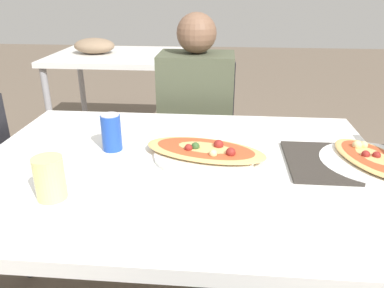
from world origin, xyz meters
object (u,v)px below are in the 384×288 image
(pizza_second, at_px, (372,160))
(pizza_main, at_px, (205,152))
(drink_glass, at_px, (50,178))
(soda_can, at_px, (111,132))
(chair_far_seated, at_px, (198,137))
(person_seated, at_px, (197,114))
(dining_table, at_px, (180,181))

(pizza_second, bearing_deg, pizza_main, 178.33)
(drink_glass, relative_size, pizza_second, 0.33)
(soda_can, bearing_deg, chair_far_seated, 71.36)
(chair_far_seated, relative_size, person_seated, 0.77)
(dining_table, distance_m, chair_far_seated, 0.82)
(dining_table, height_order, pizza_second, pizza_second)
(pizza_main, height_order, pizza_second, pizza_main)
(dining_table, height_order, person_seated, person_seated)
(drink_glass, bearing_deg, pizza_second, 16.62)
(dining_table, xyz_separation_m, person_seated, (0.00, 0.69, -0.00))
(dining_table, relative_size, soda_can, 10.30)
(chair_far_seated, relative_size, drink_glass, 7.53)
(person_seated, relative_size, drink_glass, 9.80)
(person_seated, relative_size, pizza_second, 3.23)
(dining_table, xyz_separation_m, soda_can, (-0.24, 0.09, 0.13))
(pizza_main, xyz_separation_m, soda_can, (-0.32, 0.03, 0.04))
(drink_glass, bearing_deg, pizza_main, 36.37)
(chair_far_seated, distance_m, drink_glass, 1.12)
(dining_table, distance_m, pizza_second, 0.60)
(soda_can, distance_m, pizza_second, 0.84)
(pizza_main, relative_size, drink_glass, 3.74)
(chair_far_seated, height_order, drink_glass, chair_far_seated)
(person_seated, relative_size, soda_can, 9.06)
(soda_can, xyz_separation_m, drink_glass, (-0.07, -0.32, -0.00))
(drink_glass, distance_m, pizza_second, 0.95)
(dining_table, xyz_separation_m, drink_glass, (-0.31, -0.23, 0.12))
(dining_table, xyz_separation_m, pizza_main, (0.08, 0.05, 0.08))
(chair_far_seated, height_order, soda_can, chair_far_seated)
(person_seated, distance_m, pizza_second, 0.88)
(pizza_main, bearing_deg, pizza_second, -1.67)
(chair_far_seated, bearing_deg, pizza_main, 95.65)
(soda_can, distance_m, drink_glass, 0.33)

